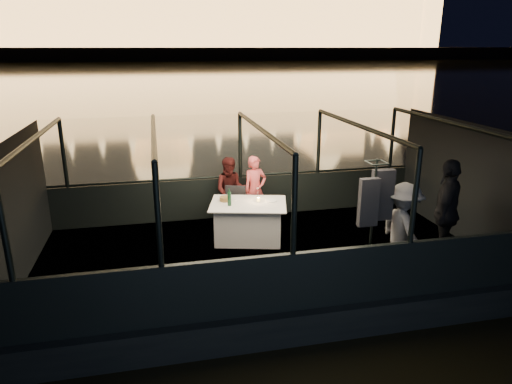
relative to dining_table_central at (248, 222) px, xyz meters
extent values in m
plane|color=black|center=(0.11, 79.39, -0.89)|extent=(500.00, 500.00, 0.00)
cube|color=black|center=(0.11, -0.61, -0.89)|extent=(8.60, 4.40, 1.00)
cube|color=black|center=(0.11, -0.61, -0.41)|extent=(8.00, 4.00, 0.04)
cube|color=black|center=(0.11, 1.39, 0.06)|extent=(8.00, 0.08, 0.90)
cube|color=black|center=(0.11, -2.61, 0.06)|extent=(8.00, 0.08, 0.90)
cube|color=#423D33|center=(0.11, 209.39, 0.11)|extent=(400.00, 140.00, 6.00)
cube|color=silver|center=(0.00, 0.00, 0.00)|extent=(1.67, 1.38, 0.77)
cube|color=black|center=(-0.12, 0.54, 0.06)|extent=(0.54, 0.54, 0.90)
cube|color=black|center=(0.29, 0.83, 0.06)|extent=(0.47, 0.47, 0.82)
imported|color=#F05758|center=(0.35, 0.98, 0.36)|extent=(0.60, 0.48, 1.45)
imported|color=#3B1110|center=(-0.17, 1.02, 0.36)|extent=(0.79, 0.68, 1.44)
imported|color=silver|center=(2.22, -1.89, 0.47)|extent=(0.65, 1.06, 1.58)
imported|color=black|center=(3.14, -1.67, 0.47)|extent=(1.09, 1.12, 1.88)
cylinder|color=#143820|center=(-0.37, -0.05, 0.53)|extent=(0.09, 0.09, 0.33)
cylinder|color=olive|center=(-0.41, 0.24, 0.42)|extent=(0.28, 0.28, 0.09)
cylinder|color=gold|center=(0.22, 0.08, 0.42)|extent=(0.06, 0.06, 0.07)
cylinder|color=white|center=(0.48, 0.04, 0.39)|extent=(0.23, 0.23, 0.01)
cylinder|color=silver|center=(-0.32, 0.26, 0.39)|extent=(0.33, 0.33, 0.02)
camera|label=1|loc=(-1.64, -8.15, 3.26)|focal=32.00mm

